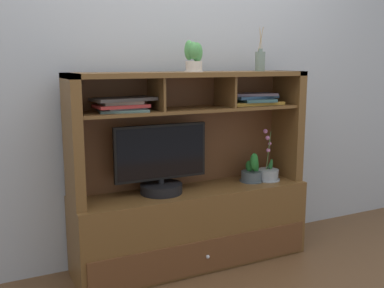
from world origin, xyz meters
TOP-DOWN VIEW (x-y plane):
  - floor_plane at (0.00, 0.00)m, footprint 6.00×6.00m
  - back_wall at (0.00, 0.24)m, footprint 6.00×0.02m
  - media_console at (0.00, 0.01)m, footprint 1.58×0.45m
  - tv_monitor at (-0.22, 0.00)m, footprint 0.61×0.27m
  - potted_orchid at (0.58, -0.04)m, footprint 0.17×0.17m
  - potted_fern at (0.46, -0.02)m, footprint 0.17×0.17m
  - magazine_stack_left at (0.49, 0.03)m, footprint 0.40×0.24m
  - magazine_stack_centre at (-0.46, -0.01)m, footprint 0.39×0.24m
  - diffuser_bottle at (0.51, -0.00)m, footprint 0.07×0.07m
  - potted_succulent at (-0.00, -0.02)m, footprint 0.12×0.13m

SIDE VIEW (x-z plane):
  - floor_plane at x=0.00m, z-range -0.02..0.00m
  - media_console at x=0.00m, z-range -0.25..1.03m
  - potted_orchid at x=0.58m, z-range 0.38..0.74m
  - potted_fern at x=0.46m, z-range 0.47..0.68m
  - tv_monitor at x=-0.22m, z-range 0.47..0.91m
  - magazine_stack_left at x=0.49m, z-range 1.05..1.12m
  - magazine_stack_centre at x=-0.46m, z-range 1.05..1.13m
  - diffuser_bottle at x=0.51m, z-range 1.20..1.49m
  - potted_succulent at x=0.00m, z-range 1.27..1.47m
  - back_wall at x=0.00m, z-range 0.00..2.80m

